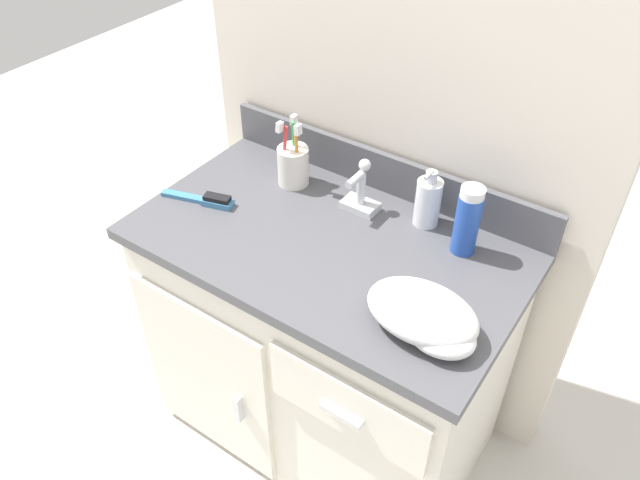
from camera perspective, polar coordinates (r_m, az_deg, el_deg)
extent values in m
plane|color=beige|center=(2.01, 0.44, -16.26)|extent=(6.00, 6.00, 0.00)
cube|color=beige|center=(1.50, 7.75, 17.30)|extent=(1.10, 0.08, 2.20)
cube|color=silver|center=(1.73, 0.50, -9.78)|extent=(0.89, 0.49, 0.70)
cube|color=silver|center=(1.73, -10.36, -12.55)|extent=(0.43, 0.02, 0.56)
cube|color=silver|center=(1.37, 2.39, -15.12)|extent=(0.39, 0.02, 0.17)
cube|color=silver|center=(1.66, -7.45, -15.05)|extent=(0.02, 0.02, 0.09)
cube|color=silver|center=(1.36, 1.97, -15.64)|extent=(0.10, 0.02, 0.01)
cube|color=#4C4C51|center=(1.47, 0.58, -0.50)|extent=(0.92, 0.53, 0.03)
ellipsoid|color=#46464B|center=(1.52, 0.56, -2.90)|extent=(0.44, 0.24, 0.20)
cylinder|color=silver|center=(1.59, 0.54, -5.40)|extent=(0.03, 0.03, 0.01)
cube|color=#4C4C51|center=(1.60, 5.75, 6.25)|extent=(0.92, 0.02, 0.11)
cube|color=silver|center=(1.55, 3.69, 3.15)|extent=(0.09, 0.06, 0.02)
cylinder|color=silver|center=(1.52, 3.77, 4.74)|extent=(0.02, 0.02, 0.08)
cylinder|color=silver|center=(1.47, 3.23, 5.53)|extent=(0.02, 0.06, 0.02)
sphere|color=silver|center=(1.49, 4.11, 6.85)|extent=(0.03, 0.03, 0.03)
cylinder|color=white|center=(1.62, -2.46, 6.79)|extent=(0.08, 0.08, 0.10)
cylinder|color=orange|center=(1.58, -2.08, 7.57)|extent=(0.02, 0.01, 0.16)
cube|color=white|center=(1.54, -2.02, 10.05)|extent=(0.01, 0.02, 0.03)
cylinder|color=green|center=(1.62, -2.37, 8.27)|extent=(0.01, 0.02, 0.17)
cube|color=white|center=(1.58, -2.42, 10.91)|extent=(0.01, 0.02, 0.03)
cylinder|color=#D13838|center=(1.60, -3.30, 7.78)|extent=(0.02, 0.02, 0.16)
cube|color=white|center=(1.56, -3.72, 10.27)|extent=(0.01, 0.02, 0.03)
cylinder|color=white|center=(1.50, 9.83, 3.39)|extent=(0.06, 0.06, 0.12)
cylinder|color=silver|center=(1.45, 10.15, 5.71)|extent=(0.03, 0.03, 0.03)
cylinder|color=silver|center=(1.43, 9.91, 5.86)|extent=(0.01, 0.03, 0.01)
cylinder|color=#234CB2|center=(1.42, 13.27, 1.41)|extent=(0.06, 0.06, 0.15)
cylinder|color=white|center=(1.37, 13.80, 4.23)|extent=(0.05, 0.05, 0.02)
cube|color=teal|center=(1.62, -12.42, 3.92)|extent=(0.12, 0.05, 0.01)
cube|color=teal|center=(1.58, -9.34, 3.39)|extent=(0.09, 0.05, 0.02)
cube|color=black|center=(1.57, -9.39, 3.80)|extent=(0.07, 0.04, 0.01)
ellipsoid|color=white|center=(1.25, 9.31, -6.52)|extent=(0.23, 0.16, 0.08)
ellipsoid|color=white|center=(1.23, 11.00, -8.44)|extent=(0.14, 0.11, 0.06)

